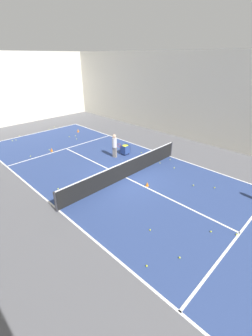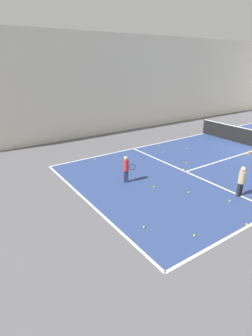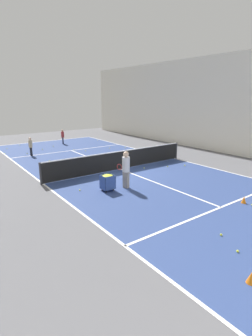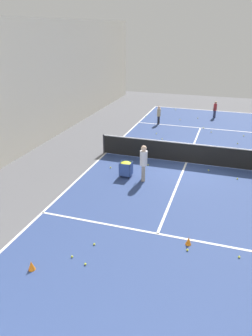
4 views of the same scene
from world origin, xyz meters
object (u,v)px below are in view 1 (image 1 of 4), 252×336
Objects in this scene: training_cone_0 at (78,131)px; ball_cart at (125,148)px; training_cone_1 at (52,150)px; tennis_net at (126,169)px; coach_at_net at (115,144)px.

ball_cart is at bearing -95.06° from training_cone_0.
training_cone_1 is (-3.61, 4.43, -0.38)m from ball_cart.
training_cone_1 is (-4.24, -2.66, -0.01)m from training_cone_0.
tennis_net is 5.46× the size of coach_at_net.
coach_at_net reaches higher than training_cone_1.
coach_at_net is at bearing -57.50° from training_cone_1.
tennis_net is 3.60m from ball_cart.
tennis_net is at bearing -134.09° from ball_cart.
tennis_net is at bearing -107.95° from training_cone_0.
coach_at_net is 2.30× the size of ball_cart.
tennis_net is 10.18m from training_cone_0.
ball_cart is (2.51, 2.59, -0.04)m from tennis_net.
training_cone_1 is at bearing -147.91° from training_cone_0.
tennis_net reaches higher than ball_cart.
tennis_net is 3.22m from coach_at_net.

